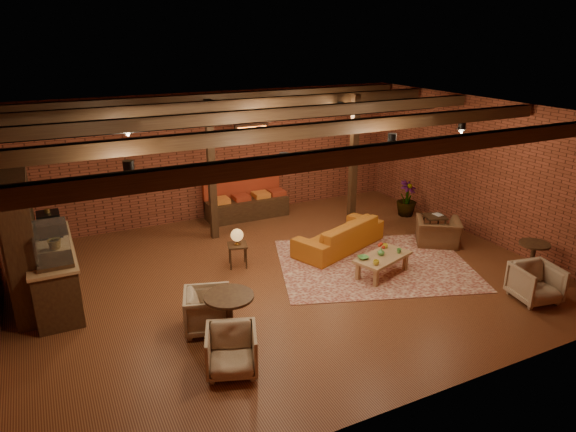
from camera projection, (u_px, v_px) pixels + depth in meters
name	position (u px, v px, depth m)	size (l,w,h in m)	color
floor	(286.00, 277.00, 10.15)	(10.00, 10.00, 0.00)	#421D10
ceiling	(286.00, 114.00, 9.05)	(10.00, 8.00, 0.02)	black
wall_back	(217.00, 156.00, 12.97)	(10.00, 0.02, 3.20)	brown
wall_front	(430.00, 292.00, 6.23)	(10.00, 0.02, 3.20)	brown
wall_right	(483.00, 170.00, 11.68)	(0.02, 8.00, 3.20)	brown
ceiling_beams	(286.00, 121.00, 9.10)	(9.80, 6.40, 0.22)	black
ceiling_pipe	(252.00, 120.00, 10.52)	(0.12, 0.12, 9.60)	black
post_left	(212.00, 171.00, 11.54)	(0.16, 0.16, 3.20)	black
post_right	(353.00, 161.00, 12.45)	(0.16, 0.16, 3.20)	black
service_counter	(52.00, 259.00, 9.02)	(0.80, 2.50, 1.60)	black
plant_counter	(54.00, 232.00, 9.08)	(0.35, 0.39, 0.30)	#337F33
shelving_hutch	(23.00, 240.00, 8.80)	(0.52, 2.00, 2.40)	black
banquette	(247.00, 199.00, 13.22)	(2.10, 0.70, 1.00)	maroon
service_sign	(252.00, 130.00, 12.21)	(0.86, 0.06, 0.30)	orange
ceiling_spotlights	(286.00, 133.00, 9.17)	(6.40, 4.40, 0.28)	black
rug	(374.00, 264.00, 10.68)	(3.88, 2.96, 0.01)	maroon
sofa	(339.00, 235.00, 11.35)	(2.27, 0.89, 0.66)	#A65617
coffee_table	(382.00, 258.00, 10.10)	(1.33, 0.96, 0.66)	olive
side_table_lamp	(237.00, 238.00, 10.40)	(0.48, 0.48, 0.82)	black
round_table_left	(229.00, 310.00, 7.88)	(0.77, 0.77, 0.80)	black
armchair_a	(208.00, 309.00, 8.24)	(0.73, 0.69, 0.75)	beige
armchair_b	(231.00, 349.00, 7.23)	(0.71, 0.67, 0.73)	beige
armchair_right	(438.00, 228.00, 11.52)	(0.94, 0.61, 0.82)	brown
side_table_book	(435.00, 217.00, 11.99)	(0.58, 0.58, 0.53)	black
round_table_right	(533.00, 254.00, 10.08)	(0.58, 0.58, 0.68)	black
armchair_far	(536.00, 281.00, 9.15)	(0.73, 0.68, 0.75)	beige
plant_tall	(410.00, 164.00, 13.05)	(1.56, 1.56, 2.78)	#4C7F4C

